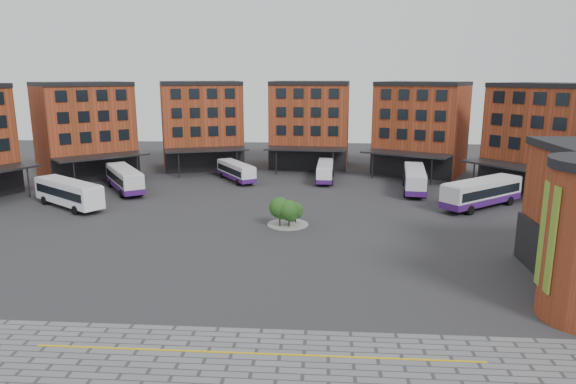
# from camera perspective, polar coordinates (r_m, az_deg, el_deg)

# --- Properties ---
(ground) EXTENTS (160.00, 160.00, 0.00)m
(ground) POSITION_cam_1_polar(r_m,az_deg,el_deg) (43.75, -3.79, -8.10)
(ground) COLOR #28282B
(ground) RESTS_ON ground
(yellow_line) EXTENTS (26.00, 0.15, 0.02)m
(yellow_line) POSITION_cam_1_polar(r_m,az_deg,el_deg) (30.95, -3.61, -17.47)
(yellow_line) COLOR gold
(yellow_line) RESTS_ON paving_zone
(main_building) EXTENTS (94.14, 42.48, 14.60)m
(main_building) POSITION_cam_1_polar(r_m,az_deg,el_deg) (79.84, -3.56, 6.82)
(main_building) COLOR #943920
(main_building) RESTS_ON ground
(tree_island) EXTENTS (4.40, 4.40, 3.17)m
(tree_island) POSITION_cam_1_polar(r_m,az_deg,el_deg) (53.86, -0.16, -2.13)
(tree_island) COLOR gray
(tree_island) RESTS_ON ground
(bus_a) EXTENTS (10.95, 8.84, 3.27)m
(bus_a) POSITION_cam_1_polar(r_m,az_deg,el_deg) (66.98, -23.21, 0.02)
(bus_a) COLOR white
(bus_a) RESTS_ON ground
(bus_b) EXTENTS (8.65, 11.12, 3.27)m
(bus_b) POSITION_cam_1_polar(r_m,az_deg,el_deg) (73.61, -17.71, 1.41)
(bus_b) COLOR silver
(bus_b) RESTS_ON ground
(bus_c) EXTENTS (7.23, 9.58, 2.79)m
(bus_c) POSITION_cam_1_polar(r_m,az_deg,el_deg) (77.56, -5.81, 2.33)
(bus_c) COLOR white
(bus_c) RESTS_ON ground
(bus_d) EXTENTS (2.73, 9.97, 2.79)m
(bus_d) POSITION_cam_1_polar(r_m,az_deg,el_deg) (77.38, 4.14, 2.34)
(bus_d) COLOR white
(bus_d) RESTS_ON ground
(bus_e) EXTENTS (4.12, 11.74, 3.24)m
(bus_e) POSITION_cam_1_polar(r_m,az_deg,el_deg) (72.12, 13.89, 1.41)
(bus_e) COLOR silver
(bus_e) RESTS_ON ground
(bus_f) EXTENTS (11.27, 9.85, 3.44)m
(bus_f) POSITION_cam_1_polar(r_m,az_deg,el_deg) (65.74, 20.73, -0.06)
(bus_f) COLOR silver
(bus_f) RESTS_ON ground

